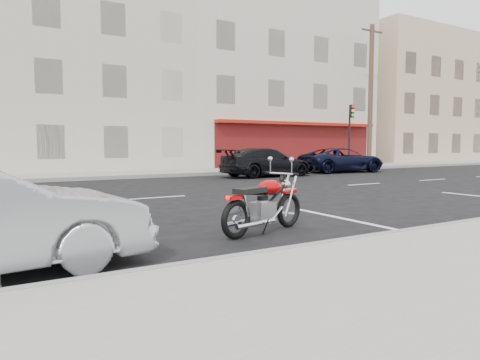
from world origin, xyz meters
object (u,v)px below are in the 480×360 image
Objects in this scene: fire_hydrant at (330,160)px; car_far at (266,162)px; utility_pole at (371,94)px; traffic_light at (350,127)px; suv_far at (342,160)px; motorcycle at (290,202)px.

car_far is (-6.96, -3.40, 0.12)m from fire_hydrant.
traffic_light is at bearing -172.39° from utility_pole.
suv_far reaches higher than fire_hydrant.
traffic_light reaches higher than suv_far.
utility_pole is at bearing 1.64° from fire_hydrant.
traffic_light is 5.28× the size of fire_hydrant.
motorcycle is 16.10m from suv_far.
utility_pole is 1.99× the size of car_far.
utility_pole is 2.97m from traffic_light.
fire_hydrant is 0.38× the size of motorcycle.
motorcycle is (-14.93, -13.61, -2.11)m from traffic_light.
suv_far is (-1.67, -2.79, 0.12)m from fire_hydrant.
traffic_light is 1.99× the size of motorcycle.
traffic_light reaches higher than car_far.
traffic_light is at bearing -6.36° from fire_hydrant.
fire_hydrant is 3.25m from suv_far.
traffic_light is 20.32m from motorcycle.
motorcycle is at bearing -134.27° from fire_hydrant.
car_far reaches higher than motorcycle.
motorcycle is (-16.93, -13.88, -4.29)m from utility_pole.
traffic_light is at bearing -44.44° from suv_far.
suv_far is 1.03× the size of car_far.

